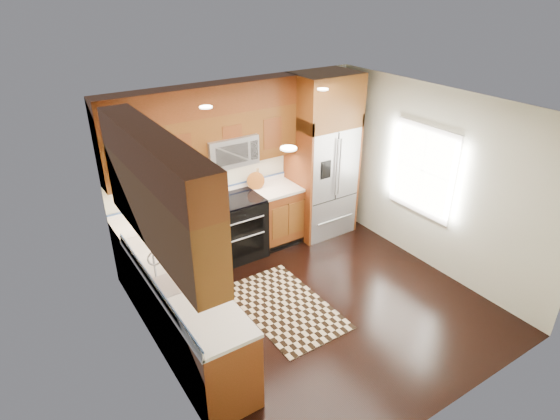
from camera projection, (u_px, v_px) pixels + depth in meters
ground at (316, 305)px, 6.12m from camera, size 4.00×4.00×0.00m
wall_back at (239, 166)px, 7.02m from camera, size 4.00×0.02×2.60m
wall_left at (157, 270)px, 4.55m from camera, size 0.02×4.00×2.60m
wall_right at (434, 181)px, 6.51m from camera, size 0.02×4.00×2.60m
window at (423, 170)px, 6.60m from camera, size 0.04×1.10×1.30m
base_cabinets at (198, 273)px, 5.98m from camera, size 2.85×3.00×0.90m
countertop at (202, 235)px, 5.93m from camera, size 2.86×3.01×0.04m
upper_cabinets at (187, 152)px, 5.45m from camera, size 2.85×3.00×1.15m
range at (237, 228)px, 7.03m from camera, size 0.76×0.67×0.95m
microwave at (229, 150)px, 6.59m from camera, size 0.76×0.40×0.42m
refrigerator at (322, 156)px, 7.38m from camera, size 0.98×0.75×2.60m
sink_faucet at (177, 276)px, 4.99m from camera, size 0.54×0.44×0.37m
rug at (285, 306)px, 6.09m from camera, size 1.01×1.66×0.01m
knife_block at (161, 208)px, 6.31m from camera, size 0.13×0.16×0.28m
utensil_crock at (258, 180)px, 7.19m from camera, size 0.11×0.11×0.29m
cutting_board at (256, 188)px, 7.15m from camera, size 0.35×0.35×0.02m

